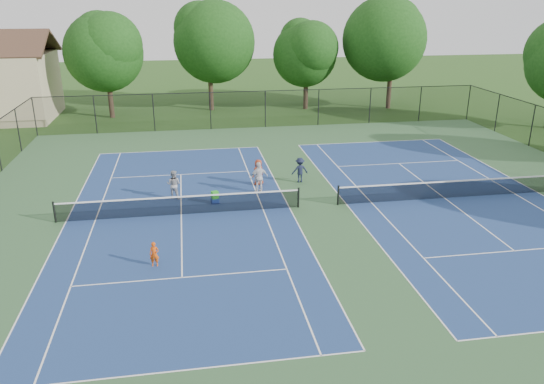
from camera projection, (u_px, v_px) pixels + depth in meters
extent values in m
plane|color=#234716|center=(318.00, 206.00, 27.41)|extent=(140.00, 140.00, 0.00)
cube|color=#325A34|center=(318.00, 206.00, 27.41)|extent=(36.00, 36.00, 0.01)
cube|color=navy|center=(181.00, 214.00, 26.34)|extent=(10.97, 23.77, 0.00)
cube|color=white|center=(180.00, 150.00, 37.34)|extent=(10.97, 0.06, 0.00)
cube|color=white|center=(183.00, 370.00, 15.33)|extent=(10.97, 0.06, 0.00)
cube|color=white|center=(66.00, 222.00, 25.49)|extent=(0.06, 23.77, 0.00)
cube|color=white|center=(289.00, 208.00, 27.18)|extent=(0.06, 23.77, 0.00)
cube|color=white|center=(96.00, 220.00, 25.70)|extent=(0.06, 23.77, 0.00)
cube|color=white|center=(263.00, 209.00, 26.97)|extent=(0.06, 23.77, 0.00)
cube|color=white|center=(181.00, 174.00, 32.26)|extent=(8.23, 0.06, 0.00)
cube|color=white|center=(182.00, 277.00, 20.41)|extent=(8.23, 0.06, 0.00)
cube|color=white|center=(181.00, 214.00, 26.33)|extent=(0.06, 12.80, 0.00)
cylinder|color=black|center=(54.00, 212.00, 25.24)|extent=(0.10, 0.10, 1.07)
cylinder|color=black|center=(298.00, 198.00, 27.07)|extent=(0.10, 0.10, 1.07)
cube|color=black|center=(181.00, 206.00, 26.18)|extent=(11.90, 0.01, 0.90)
cube|color=white|center=(180.00, 197.00, 26.01)|extent=(11.90, 0.04, 0.07)
cube|color=navy|center=(445.00, 198.00, 28.48)|extent=(10.97, 23.77, 0.00)
cube|color=white|center=(370.00, 142.00, 39.48)|extent=(10.97, 0.06, 0.00)
cube|color=white|center=(346.00, 204.00, 27.64)|extent=(0.06, 23.77, 0.00)
cube|color=white|center=(537.00, 192.00, 29.32)|extent=(0.06, 23.77, 0.00)
cube|color=white|center=(371.00, 203.00, 27.85)|extent=(0.06, 23.77, 0.00)
cube|color=white|center=(515.00, 194.00, 29.11)|extent=(0.06, 23.77, 0.00)
cube|color=white|center=(399.00, 163.00, 34.41)|extent=(8.23, 0.06, 0.00)
cube|color=white|center=(514.00, 251.00, 22.56)|extent=(8.23, 0.06, 0.00)
cube|color=white|center=(445.00, 198.00, 28.48)|extent=(0.06, 12.80, 0.00)
cylinder|color=black|center=(338.00, 195.00, 27.39)|extent=(0.10, 0.10, 1.07)
cube|color=black|center=(446.00, 190.00, 28.32)|extent=(11.90, 0.01, 0.90)
cube|color=white|center=(447.00, 182.00, 28.16)|extent=(11.90, 0.04, 0.07)
cylinder|color=black|center=(35.00, 117.00, 40.79)|extent=(0.08, 0.08, 3.00)
cylinder|color=black|center=(95.00, 115.00, 41.48)|extent=(0.08, 0.08, 3.00)
cylinder|color=black|center=(154.00, 113.00, 42.18)|extent=(0.08, 0.08, 3.00)
cylinder|color=black|center=(210.00, 111.00, 42.87)|extent=(0.08, 0.08, 3.00)
cylinder|color=black|center=(265.00, 109.00, 43.56)|extent=(0.08, 0.08, 3.00)
cylinder|color=black|center=(318.00, 107.00, 44.25)|extent=(0.08, 0.08, 3.00)
cylinder|color=black|center=(370.00, 106.00, 44.94)|extent=(0.08, 0.08, 3.00)
cylinder|color=black|center=(420.00, 104.00, 45.63)|extent=(0.08, 0.08, 3.00)
cylinder|color=black|center=(468.00, 103.00, 46.32)|extent=(0.08, 0.08, 3.00)
cylinder|color=black|center=(532.00, 126.00, 37.99)|extent=(0.08, 0.08, 3.00)
cylinder|color=black|center=(497.00, 113.00, 42.15)|extent=(0.08, 0.08, 3.00)
cylinder|color=black|center=(18.00, 130.00, 36.63)|extent=(0.08, 0.08, 3.00)
cube|color=black|center=(265.00, 109.00, 43.56)|extent=(36.00, 0.01, 3.00)
cube|color=black|center=(265.00, 91.00, 43.04)|extent=(36.00, 0.05, 0.05)
cylinder|color=#2D2116|center=(110.00, 96.00, 46.98)|extent=(0.44, 0.44, 3.78)
sphere|color=#153D10|center=(106.00, 53.00, 45.68)|extent=(6.80, 6.80, 6.80)
sphere|color=#153D10|center=(105.00, 45.00, 45.45)|extent=(5.58, 5.58, 5.58)
sphere|color=#153D10|center=(104.00, 37.00, 45.22)|extent=(4.35, 4.35, 4.35)
cylinder|color=#2D2116|center=(211.00, 88.00, 50.15)|extent=(0.44, 0.44, 4.14)
sphere|color=#153D10|center=(209.00, 43.00, 48.71)|extent=(7.60, 7.60, 7.60)
sphere|color=#153D10|center=(209.00, 36.00, 48.50)|extent=(6.23, 6.23, 6.23)
sphere|color=#153D10|center=(208.00, 28.00, 48.28)|extent=(4.86, 4.86, 4.86)
cylinder|color=#2D2116|center=(306.00, 91.00, 50.73)|extent=(0.44, 0.44, 3.42)
sphere|color=#153D10|center=(307.00, 55.00, 49.57)|extent=(6.00, 6.00, 6.00)
sphere|color=#153D10|center=(307.00, 47.00, 49.32)|extent=(4.92, 4.92, 4.92)
sphere|color=#153D10|center=(307.00, 39.00, 49.08)|extent=(3.84, 3.84, 3.84)
cylinder|color=#2D2116|center=(389.00, 86.00, 50.88)|extent=(0.44, 0.44, 4.32)
sphere|color=#153D10|center=(393.00, 39.00, 49.39)|extent=(7.80, 7.80, 7.80)
sphere|color=#153D10|center=(393.00, 32.00, 49.17)|extent=(6.40, 6.40, 6.40)
sphere|color=#153D10|center=(394.00, 26.00, 48.96)|extent=(4.99, 4.99, 4.99)
imported|color=#D0490D|center=(154.00, 254.00, 21.14)|extent=(0.40, 0.28, 1.04)
imported|color=#969799|center=(174.00, 184.00, 28.23)|extent=(0.92, 0.82, 1.57)
imported|color=silver|center=(259.00, 177.00, 29.04)|extent=(1.09, 0.64, 1.75)
imported|color=#171C33|center=(300.00, 170.00, 30.72)|extent=(1.00, 0.63, 1.48)
imported|color=#9B361C|center=(258.00, 172.00, 30.29)|extent=(0.88, 0.80, 1.51)
cube|color=navy|center=(215.00, 201.00, 27.73)|extent=(0.45, 0.37, 0.29)
cube|color=green|center=(215.00, 195.00, 27.61)|extent=(0.41, 0.37, 0.38)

